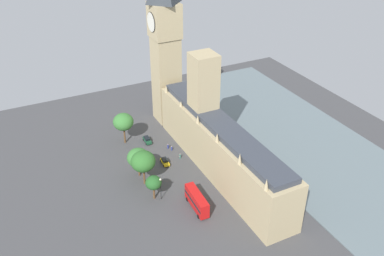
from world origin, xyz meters
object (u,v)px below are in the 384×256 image
car_dark_green_trailing (147,140)px  double_decker_bus_corner (197,200)px  clock_tower (165,41)px  street_lamp_slot_10 (161,185)px  plane_tree_far_end (154,183)px  pedestrian_opposite_hall (168,146)px  plane_tree_near_tower (123,122)px  car_yellow_cab_leading (165,161)px  pedestrian_under_trees (180,156)px  parliament_building (218,142)px  pedestrian_midblock (172,148)px  plane_tree_by_river_gate (138,158)px  plane_tree_kerbside (143,161)px

car_dark_green_trailing → double_decker_bus_corner: size_ratio=0.44×
clock_tower → street_lamp_slot_10: 51.01m
clock_tower → plane_tree_far_end: clock_tower is taller
pedestrian_opposite_hall → clock_tower: bearing=111.4°
plane_tree_near_tower → plane_tree_far_end: size_ratio=1.48×
car_yellow_cab_leading → double_decker_bus_corner: 22.34m
double_decker_bus_corner → plane_tree_near_tower: (6.47, -39.20, 5.21)m
car_yellow_cab_leading → pedestrian_under_trees: 5.45m
parliament_building → pedestrian_opposite_hall: parliament_building is taller
clock_tower → car_yellow_cab_leading: clock_tower is taller
pedestrian_midblock → plane_tree_by_river_gate: plane_tree_by_river_gate is taller
pedestrian_under_trees → plane_tree_near_tower: bearing=18.8°
clock_tower → pedestrian_under_trees: bearing=74.9°
pedestrian_under_trees → street_lamp_slot_10: size_ratio=0.24×
parliament_building → car_yellow_cab_leading: size_ratio=14.67×
plane_tree_far_end → street_lamp_slot_10: size_ratio=1.04×
double_decker_bus_corner → pedestrian_under_trees: 23.71m
parliament_building → street_lamp_slot_10: (20.73, 5.65, -4.47)m
parliament_building → plane_tree_near_tower: (20.22, -25.92, -1.41)m
car_dark_green_trailing → pedestrian_midblock: size_ratio=3.01×
clock_tower → car_yellow_cab_leading: (12.17, 25.66, -28.26)m
clock_tower → plane_tree_near_tower: bearing=24.5°
car_yellow_cab_leading → plane_tree_kerbside: plane_tree_kerbside is taller
parliament_building → car_dark_green_trailing: (13.61, -22.95, -8.36)m
plane_tree_kerbside → parliament_building: bearing=173.0°
plane_tree_kerbside → street_lamp_slot_10: plane_tree_kerbside is taller
pedestrian_midblock → plane_tree_far_end: 24.33m
pedestrian_midblock → plane_tree_near_tower: bearing=170.4°
car_dark_green_trailing → car_yellow_cab_leading: 13.97m
pedestrian_midblock → pedestrian_opposite_hall: pedestrian_opposite_hall is taller
plane_tree_far_end → car_dark_green_trailing: bearing=-107.5°
car_dark_green_trailing → street_lamp_slot_10: 29.73m
clock_tower → pedestrian_midblock: size_ratio=36.47×
plane_tree_near_tower → plane_tree_far_end: (2.05, 30.43, -2.56)m
plane_tree_far_end → parliament_building: bearing=-168.5°
plane_tree_far_end → street_lamp_slot_10: 1.98m
pedestrian_midblock → pedestrian_under_trees: pedestrian_under_trees is taller
plane_tree_near_tower → car_yellow_cab_leading: bearing=112.3°
parliament_building → plane_tree_by_river_gate: 23.55m
plane_tree_by_river_gate → plane_tree_near_tower: bearing=-96.2°
pedestrian_under_trees → street_lamp_slot_10: 20.36m
pedestrian_midblock → double_decker_bus_corner: bearing=-67.6°
car_yellow_cab_leading → clock_tower: bearing=-111.3°
plane_tree_kerbside → plane_tree_near_tower: bearing=-95.1°
clock_tower → plane_tree_near_tower: size_ratio=5.28×
pedestrian_opposite_hall → plane_tree_by_river_gate: 17.23m
plane_tree_by_river_gate → plane_tree_kerbside: (0.02, 4.29, 1.40)m
parliament_building → pedestrian_opposite_hall: size_ratio=38.95×
parliament_building → pedestrian_under_trees: bearing=-50.7°
parliament_building → plane_tree_far_end: parliament_building is taller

